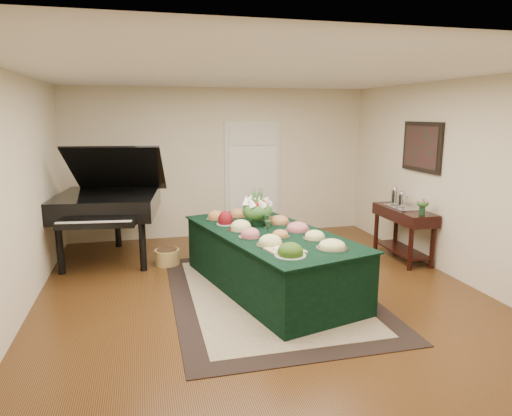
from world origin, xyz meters
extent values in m
plane|color=black|center=(0.00, 0.00, 0.00)|extent=(6.00, 6.00, 0.00)
cube|color=black|center=(0.09, -0.04, 0.01)|extent=(2.41, 3.38, 0.01)
cube|color=beige|center=(0.09, -0.04, 0.01)|extent=(1.93, 2.90, 0.01)
cube|color=silver|center=(0.60, 2.98, 1.05)|extent=(1.05, 0.04, 2.10)
cube|color=white|center=(0.60, 2.96, 1.00)|extent=(0.90, 0.06, 2.00)
cube|color=black|center=(0.14, 0.14, 0.38)|extent=(1.86, 2.89, 0.75)
cube|color=black|center=(0.14, 0.14, 0.76)|extent=(1.93, 2.96, 0.02)
cylinder|color=#B8B7C1|center=(0.39, 0.54, 0.77)|extent=(0.33, 0.33, 0.01)
ellipsoid|color=#C88348|center=(0.39, 0.54, 0.82)|extent=(0.27, 0.27, 0.07)
cylinder|color=#B8B7C1|center=(0.50, 0.09, 0.77)|extent=(0.34, 0.34, 0.01)
ellipsoid|color=#D96C74|center=(0.50, 0.09, 0.82)|extent=(0.28, 0.28, 0.08)
cylinder|color=#B8B7C1|center=(0.24, 0.84, 0.77)|extent=(0.28, 0.28, 0.01)
ellipsoid|color=#AB7E44|center=(0.24, 0.84, 0.83)|extent=(0.23, 0.23, 0.11)
cylinder|color=#B8B7C1|center=(0.20, 1.19, 0.77)|extent=(0.25, 0.25, 0.01)
ellipsoid|color=#D96C74|center=(0.20, 1.19, 0.82)|extent=(0.21, 0.21, 0.08)
cylinder|color=#B8B7C1|center=(-0.08, 1.07, 0.77)|extent=(0.29, 0.29, 0.01)
ellipsoid|color=#C88348|center=(-0.08, 1.07, 0.82)|extent=(0.23, 0.23, 0.08)
cylinder|color=#B8B7C1|center=(0.57, -0.33, 0.77)|extent=(0.29, 0.29, 0.01)
ellipsoid|color=#F9FA9C|center=(0.57, -0.33, 0.81)|extent=(0.24, 0.24, 0.07)
cylinder|color=#B8B7C1|center=(0.61, -0.75, 0.77)|extent=(0.36, 0.36, 0.01)
ellipsoid|color=#F9FA9C|center=(0.61, -0.75, 0.81)|extent=(0.29, 0.29, 0.07)
cylinder|color=#B8B7C1|center=(-0.16, -0.07, 0.77)|extent=(0.28, 0.28, 0.01)
ellipsoid|color=#D96C74|center=(-0.16, -0.07, 0.82)|extent=(0.23, 0.23, 0.08)
cylinder|color=#B8B7C1|center=(-0.20, 0.30, 0.77)|extent=(0.33, 0.33, 0.01)
ellipsoid|color=#F9FA9C|center=(-0.20, 0.30, 0.83)|extent=(0.27, 0.27, 0.09)
cylinder|color=#ACB6AC|center=(0.08, -0.89, 0.77)|extent=(0.34, 0.34, 0.01)
ellipsoid|color=#385F18|center=(0.08, -0.89, 0.83)|extent=(0.28, 0.28, 0.10)
cylinder|color=#ACB6AC|center=(-0.34, 0.66, 0.77)|extent=(0.25, 0.25, 0.01)
ellipsoid|color=maroon|center=(-0.34, 0.66, 0.84)|extent=(0.20, 0.20, 0.13)
cylinder|color=#B8B7C1|center=(-0.42, 0.98, 0.77)|extent=(0.28, 0.28, 0.01)
ellipsoid|color=#C88348|center=(-0.42, 0.98, 0.82)|extent=(0.23, 0.23, 0.09)
cylinder|color=#B8B7C1|center=(0.19, -0.15, 0.77)|extent=(0.24, 0.24, 0.01)
ellipsoid|color=#C88348|center=(0.19, -0.15, 0.81)|extent=(0.19, 0.19, 0.06)
cylinder|color=#B8B7C1|center=(-0.02, -0.46, 0.77)|extent=(0.32, 0.32, 0.01)
ellipsoid|color=#F9FA9C|center=(-0.02, -0.46, 0.82)|extent=(0.26, 0.26, 0.09)
cube|color=tan|center=(0.08, -0.72, 0.78)|extent=(0.43, 0.43, 0.02)
ellipsoid|color=beige|center=(0.01, -0.69, 0.82)|extent=(0.14, 0.14, 0.08)
ellipsoid|color=beige|center=(0.14, -0.64, 0.82)|extent=(0.12, 0.12, 0.07)
cube|color=orange|center=(0.15, -0.78, 0.81)|extent=(0.11, 0.11, 0.05)
cylinder|color=#15341E|center=(0.08, 0.54, 0.85)|extent=(0.16, 0.16, 0.16)
ellipsoid|color=#326127|center=(0.08, 0.54, 0.96)|extent=(0.41, 0.41, 0.26)
cylinder|color=black|center=(-2.59, 1.39, 0.36)|extent=(0.10, 0.10, 0.73)
cylinder|color=black|center=(-1.45, 1.25, 0.36)|extent=(0.10, 0.10, 0.73)
cylinder|color=black|center=(-1.86, 2.62, 0.36)|extent=(0.10, 0.10, 0.73)
cube|color=black|center=(-1.94, 1.94, 0.89)|extent=(1.64, 1.73, 0.31)
cube|color=black|center=(-2.05, 1.06, 0.78)|extent=(1.06, 0.35, 0.10)
cube|color=black|center=(-1.77, 2.07, 1.39)|extent=(1.53, 1.29, 0.80)
cylinder|color=#A48142|center=(-1.10, 1.44, 0.12)|extent=(0.37, 0.37, 0.23)
cylinder|color=black|center=(2.31, 0.33, 0.31)|extent=(0.07, 0.07, 0.63)
cylinder|color=black|center=(2.68, 0.33, 0.31)|extent=(0.07, 0.07, 0.63)
cylinder|color=black|center=(2.31, 1.34, 0.31)|extent=(0.07, 0.07, 0.63)
cylinder|color=black|center=(2.68, 1.34, 0.31)|extent=(0.07, 0.07, 0.63)
cube|color=black|center=(2.50, 0.83, 0.72)|extent=(0.45, 1.19, 0.18)
cube|color=black|center=(2.50, 0.83, 0.15)|extent=(0.38, 1.05, 0.03)
cube|color=#B8B7C1|center=(2.50, 0.91, 0.82)|extent=(0.34, 0.58, 0.02)
cylinder|color=#15341E|center=(2.50, 0.38, 0.87)|extent=(0.09, 0.09, 0.13)
ellipsoid|color=#CA8293|center=(2.50, 0.38, 0.99)|extent=(0.19, 0.19, 0.13)
cube|color=black|center=(2.72, 0.83, 1.75)|extent=(0.04, 0.95, 0.75)
cube|color=#481321|center=(2.69, 0.83, 1.75)|extent=(0.01, 0.82, 0.62)
camera|label=1|loc=(-1.39, -5.28, 2.24)|focal=32.00mm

